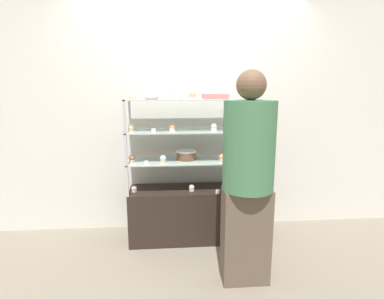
% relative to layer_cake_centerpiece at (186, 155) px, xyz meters
% --- Properties ---
extents(ground_plane, '(20.00, 20.00, 0.00)m').
position_rel_layer_cake_centerpiece_xyz_m(ground_plane, '(0.06, -0.01, -0.92)').
color(ground_plane, gray).
extents(back_wall, '(8.00, 0.05, 2.60)m').
position_rel_layer_cake_centerpiece_xyz_m(back_wall, '(0.06, 0.34, 0.38)').
color(back_wall, silver).
rests_on(back_wall, ground_plane).
extents(display_base, '(1.30, 0.41, 0.56)m').
position_rel_layer_cake_centerpiece_xyz_m(display_base, '(0.06, -0.01, -0.64)').
color(display_base, black).
rests_on(display_base, ground_plane).
extents(display_riser_lower, '(1.30, 0.41, 0.31)m').
position_rel_layer_cake_centerpiece_xyz_m(display_riser_lower, '(0.06, -0.01, -0.07)').
color(display_riser_lower, '#B7B7BC').
rests_on(display_riser_lower, display_base).
extents(display_riser_middle, '(1.30, 0.41, 0.31)m').
position_rel_layer_cake_centerpiece_xyz_m(display_riser_middle, '(0.06, -0.01, 0.24)').
color(display_riser_middle, '#B7B7BC').
rests_on(display_riser_middle, display_riser_lower).
extents(display_riser_upper, '(1.30, 0.41, 0.31)m').
position_rel_layer_cake_centerpiece_xyz_m(display_riser_upper, '(0.06, -0.01, 0.55)').
color(display_riser_upper, '#B7B7BC').
rests_on(display_riser_upper, display_riser_middle).
extents(layer_cake_centerpiece, '(0.21, 0.21, 0.10)m').
position_rel_layer_cake_centerpiece_xyz_m(layer_cake_centerpiece, '(0.00, 0.00, 0.00)').
color(layer_cake_centerpiece, brown).
rests_on(layer_cake_centerpiece, display_riser_lower).
extents(sheet_cake_frosted, '(0.26, 0.13, 0.06)m').
position_rel_layer_cake_centerpiece_xyz_m(sheet_cake_frosted, '(0.30, 0.03, 0.60)').
color(sheet_cake_frosted, '#C66660').
rests_on(sheet_cake_frosted, display_riser_upper).
extents(cupcake_0, '(0.06, 0.06, 0.07)m').
position_rel_layer_cake_centerpiece_xyz_m(cupcake_0, '(-0.53, -0.07, -0.33)').
color(cupcake_0, '#CCB28C').
rests_on(cupcake_0, display_base).
extents(cupcake_1, '(0.06, 0.06, 0.07)m').
position_rel_layer_cake_centerpiece_xyz_m(cupcake_1, '(0.05, -0.09, -0.33)').
color(cupcake_1, beige).
rests_on(cupcake_1, display_base).
extents(cupcake_2, '(0.06, 0.06, 0.07)m').
position_rel_layer_cake_centerpiece_xyz_m(cupcake_2, '(0.65, -0.05, -0.33)').
color(cupcake_2, '#CCB28C').
rests_on(cupcake_2, display_base).
extents(price_tag_0, '(0.04, 0.00, 0.04)m').
position_rel_layer_cake_centerpiece_xyz_m(price_tag_0, '(0.30, -0.20, -0.34)').
color(price_tag_0, white).
rests_on(price_tag_0, display_base).
extents(cupcake_3, '(0.06, 0.06, 0.08)m').
position_rel_layer_cake_centerpiece_xyz_m(cupcake_3, '(-0.54, -0.08, -0.01)').
color(cupcake_3, '#CCB28C').
rests_on(cupcake_3, display_riser_lower).
extents(cupcake_4, '(0.06, 0.06, 0.08)m').
position_rel_layer_cake_centerpiece_xyz_m(cupcake_4, '(-0.24, -0.11, -0.01)').
color(cupcake_4, '#CCB28C').
rests_on(cupcake_4, display_riser_lower).
extents(cupcake_5, '(0.06, 0.06, 0.08)m').
position_rel_layer_cake_centerpiece_xyz_m(cupcake_5, '(0.35, -0.10, -0.01)').
color(cupcake_5, '#CCB28C').
rests_on(cupcake_5, display_riser_lower).
extents(cupcake_6, '(0.06, 0.06, 0.08)m').
position_rel_layer_cake_centerpiece_xyz_m(cupcake_6, '(0.66, -0.09, -0.01)').
color(cupcake_6, beige).
rests_on(cupcake_6, display_riser_lower).
extents(price_tag_1, '(0.04, 0.00, 0.04)m').
position_rel_layer_cake_centerpiece_xyz_m(price_tag_1, '(-0.39, -0.20, -0.03)').
color(price_tag_1, white).
rests_on(price_tag_1, display_riser_lower).
extents(cupcake_7, '(0.06, 0.06, 0.07)m').
position_rel_layer_cake_centerpiece_xyz_m(cupcake_7, '(-0.54, -0.06, 0.29)').
color(cupcake_7, '#CCB28C').
rests_on(cupcake_7, display_riser_middle).
extents(cupcake_8, '(0.06, 0.06, 0.07)m').
position_rel_layer_cake_centerpiece_xyz_m(cupcake_8, '(-0.14, -0.06, 0.29)').
color(cupcake_8, beige).
rests_on(cupcake_8, display_riser_middle).
extents(cupcake_9, '(0.06, 0.06, 0.07)m').
position_rel_layer_cake_centerpiece_xyz_m(cupcake_9, '(0.27, -0.11, 0.29)').
color(cupcake_9, white).
rests_on(cupcake_9, display_riser_middle).
extents(cupcake_10, '(0.06, 0.06, 0.07)m').
position_rel_layer_cake_centerpiece_xyz_m(cupcake_10, '(0.64, -0.08, 0.29)').
color(cupcake_10, '#CCB28C').
rests_on(cupcake_10, display_riser_middle).
extents(price_tag_2, '(0.04, 0.00, 0.04)m').
position_rel_layer_cake_centerpiece_xyz_m(price_tag_2, '(-0.32, -0.20, 0.28)').
color(price_tag_2, white).
rests_on(price_tag_2, display_riser_middle).
extents(cupcake_11, '(0.07, 0.07, 0.07)m').
position_rel_layer_cake_centerpiece_xyz_m(cupcake_11, '(-0.52, -0.06, 0.60)').
color(cupcake_11, '#CCB28C').
rests_on(cupcake_11, display_riser_upper).
extents(cupcake_12, '(0.07, 0.07, 0.07)m').
position_rel_layer_cake_centerpiece_xyz_m(cupcake_12, '(-0.23, -0.05, 0.60)').
color(cupcake_12, white).
rests_on(cupcake_12, display_riser_upper).
extents(cupcake_13, '(0.07, 0.07, 0.07)m').
position_rel_layer_cake_centerpiece_xyz_m(cupcake_13, '(0.06, -0.10, 0.60)').
color(cupcake_13, beige).
rests_on(cupcake_13, display_riser_upper).
extents(cupcake_14, '(0.07, 0.07, 0.07)m').
position_rel_layer_cake_centerpiece_xyz_m(cupcake_14, '(0.65, -0.06, 0.60)').
color(cupcake_14, beige).
rests_on(cupcake_14, display_riser_upper).
extents(price_tag_3, '(0.04, 0.00, 0.04)m').
position_rel_layer_cake_centerpiece_xyz_m(price_tag_3, '(-0.10, -0.20, 0.59)').
color(price_tag_3, white).
rests_on(price_tag_3, display_riser_upper).
extents(donut_glazed, '(0.15, 0.15, 0.04)m').
position_rel_layer_cake_centerpiece_xyz_m(donut_glazed, '(-0.34, 0.02, 0.59)').
color(donut_glazed, '#EFB2BC').
rests_on(donut_glazed, display_riser_upper).
extents(customer_figure, '(0.40, 0.40, 1.72)m').
position_rel_layer_cake_centerpiece_xyz_m(customer_figure, '(0.44, -0.77, 0.00)').
color(customer_figure, brown).
rests_on(customer_figure, ground_plane).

